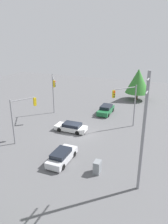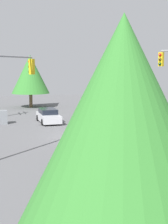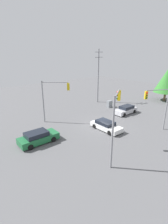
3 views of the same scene
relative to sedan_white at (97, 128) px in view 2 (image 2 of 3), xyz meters
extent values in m
plane|color=#5B5B5E|center=(0.46, 1.20, -0.60)|extent=(80.00, 80.00, 0.00)
cube|color=silver|center=(0.00, -0.06, -0.13)|extent=(1.91, 4.63, 0.61)
cube|color=black|center=(0.00, 0.17, 0.41)|extent=(1.68, 2.54, 0.46)
cylinder|color=black|center=(0.91, -1.49, -0.30)|extent=(0.22, 0.61, 0.61)
cylinder|color=black|center=(-0.91, -1.49, -0.30)|extent=(0.22, 0.61, 0.61)
cylinder|color=black|center=(0.91, 1.38, -0.30)|extent=(0.22, 0.61, 0.61)
cylinder|color=black|center=(-0.91, 1.38, -0.30)|extent=(0.22, 0.61, 0.61)
cube|color=silver|center=(7.62, 2.49, -0.08)|extent=(4.57, 1.78, 0.71)
cube|color=black|center=(7.85, 2.49, 0.52)|extent=(2.52, 1.56, 0.50)
cylinder|color=black|center=(6.20, 1.65, -0.29)|extent=(0.62, 0.22, 0.62)
cylinder|color=black|center=(6.20, 3.34, -0.29)|extent=(0.62, 0.22, 0.62)
cylinder|color=black|center=(9.04, 1.65, -0.29)|extent=(0.62, 0.22, 0.62)
cylinder|color=black|center=(9.04, 3.34, -0.29)|extent=(0.62, 0.22, 0.62)
cube|color=#1E6638|center=(-8.94, 2.57, -0.04)|extent=(4.70, 1.94, 0.76)
cube|color=black|center=(-9.17, 2.57, 0.60)|extent=(2.59, 1.71, 0.53)
cylinder|color=black|center=(-7.48, 3.49, -0.28)|extent=(0.65, 0.22, 0.65)
cylinder|color=black|center=(-7.48, 1.64, -0.28)|extent=(0.65, 0.22, 0.65)
cylinder|color=black|center=(-10.40, 3.49, -0.28)|extent=(0.65, 0.22, 0.65)
cylinder|color=black|center=(-10.40, 1.64, -0.28)|extent=(0.65, 0.22, 0.65)
cube|color=gold|center=(-2.73, -4.14, 5.51)|extent=(0.44, 0.42, 1.05)
sphere|color=red|center=(-2.83, -3.99, 5.85)|extent=(0.22, 0.22, 0.22)
sphere|color=#392605|center=(-2.83, -3.99, 5.51)|extent=(0.22, 0.22, 0.22)
sphere|color=black|center=(-2.83, -3.99, 5.18)|extent=(0.22, 0.22, 0.22)
cylinder|color=gray|center=(-3.84, 6.81, 5.59)|extent=(2.96, 2.67, 0.12)
cube|color=gold|center=(-2.40, 5.52, 4.96)|extent=(0.44, 0.44, 1.05)
sphere|color=red|center=(-2.28, 5.65, 5.30)|extent=(0.22, 0.22, 0.22)
sphere|color=#392605|center=(-2.28, 5.65, 4.96)|extent=(0.22, 0.22, 0.22)
sphere|color=black|center=(-2.28, 5.65, 4.63)|extent=(0.22, 0.22, 0.22)
cylinder|color=gray|center=(6.30, -5.09, 2.37)|extent=(0.18, 0.18, 5.95)
cylinder|color=gray|center=(4.89, -4.30, 5.10)|extent=(2.87, 1.69, 0.12)
cube|color=gold|center=(3.48, -3.51, 4.47)|extent=(0.43, 0.41, 1.05)
sphere|color=red|center=(3.40, -3.66, 4.81)|extent=(0.22, 0.22, 0.22)
sphere|color=#392605|center=(3.40, -3.66, 4.47)|extent=(0.22, 0.22, 0.22)
sphere|color=black|center=(3.40, -3.66, 4.13)|extent=(0.22, 0.22, 0.22)
cube|color=gray|center=(8.17, 6.84, 0.06)|extent=(0.98, 0.66, 1.32)
cone|color=#337A2D|center=(-19.64, 6.22, 3.49)|extent=(5.07, 5.07, 5.02)
cylinder|color=brown|center=(21.25, 2.30, 0.37)|extent=(0.45, 0.45, 1.94)
cone|color=#337A2D|center=(21.25, 2.30, 3.96)|extent=(5.17, 5.17, 5.24)
camera|label=1|loc=(26.32, 12.77, 13.02)|focal=35.00mm
camera|label=2|loc=(-25.91, 8.93, 4.96)|focal=55.00mm
camera|label=3|loc=(-16.71, -15.29, 9.77)|focal=28.00mm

